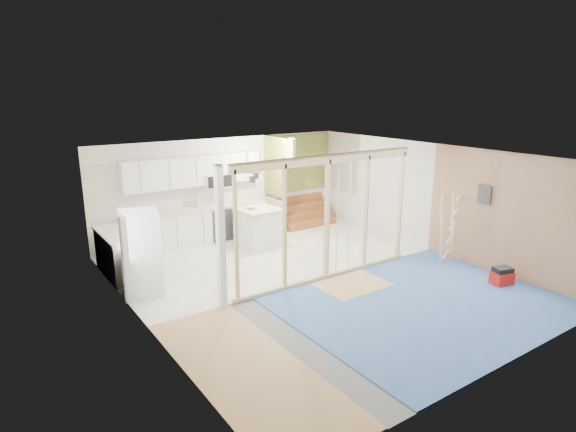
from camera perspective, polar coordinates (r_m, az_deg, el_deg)
room at (r=9.56m, az=3.33°, el=-0.53°), size 7.01×8.01×2.61m
floor_overlays at (r=10.07m, az=3.34°, el=-7.48°), size 7.00×8.00×0.03m
stud_frame at (r=9.34m, az=2.18°, el=0.96°), size 4.66×0.14×2.60m
base_cabinets at (r=11.87m, az=-13.00°, el=-1.98°), size 4.45×2.24×0.93m
upper_cabinets at (r=12.26m, az=-10.81°, el=5.17°), size 3.60×0.41×0.85m
green_partition at (r=13.68m, az=0.75°, el=2.71°), size 2.25×1.51×2.60m
pot_rack at (r=10.77m, az=-4.08°, el=5.03°), size 0.52×0.52×0.72m
sheathing_panel at (r=10.85m, az=24.84°, el=-0.04°), size 0.02×4.00×2.60m
electrical_panel at (r=11.04m, az=22.26°, el=2.35°), size 0.04×0.30×0.40m
ceiling_light at (r=12.53m, az=0.08°, el=8.97°), size 0.32×0.32×0.08m
fridge at (r=9.49m, az=-16.95°, el=-4.28°), size 0.87×0.85×1.65m
island at (r=12.09m, az=-3.51°, el=-1.30°), size 1.01×1.01×0.94m
bowl at (r=11.96m, az=-4.31°, el=1.02°), size 0.32×0.32×0.06m
soap_bottle_a at (r=12.34m, az=-10.64°, el=1.76°), size 0.15×0.16×0.31m
soap_bottle_b at (r=13.09m, az=-4.46°, el=2.43°), size 0.08×0.08×0.18m
toolbox at (r=10.65m, az=24.03°, el=-6.56°), size 0.46×0.39×0.37m
ladder at (r=11.21m, az=18.41°, el=-1.37°), size 0.87×0.18×1.65m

